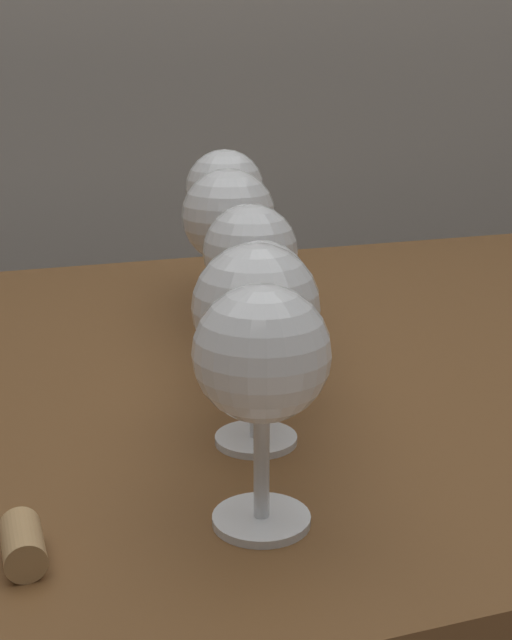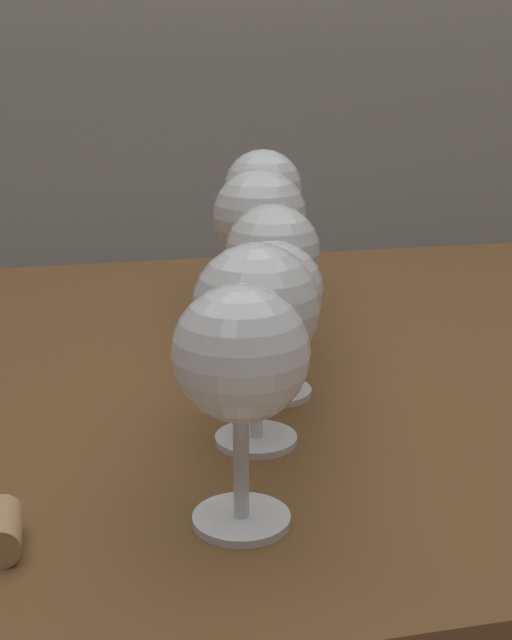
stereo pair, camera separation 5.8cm
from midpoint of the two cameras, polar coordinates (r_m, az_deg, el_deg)
The scene contains 8 objects.
dining_table at distance 0.82m, azimuth 3.95°, elevation -7.88°, with size 1.54×0.79×0.72m.
wine_glass_merlot at distance 0.47m, azimuth 2.51°, elevation -2.69°, with size 0.08×0.08×0.14m.
wine_glass_amber at distance 0.58m, azimuth 2.87°, elevation 0.45°, with size 0.09×0.09×0.14m.
wine_glass_white at distance 0.67m, azimuth 3.67°, elevation 1.60°, with size 0.08×0.08×0.12m.
wine_glass_chardonnay at distance 0.76m, azimuth 3.20°, elevation 4.26°, with size 0.08×0.08×0.13m.
wine_glass_pinot at distance 0.86m, azimuth 2.44°, elevation 6.51°, with size 0.09×0.09×0.15m.
wine_glass_empty at distance 0.96m, azimuth 2.20°, elevation 8.18°, with size 0.08×0.08×0.16m.
cork at distance 0.50m, azimuth -12.87°, elevation -13.21°, with size 0.02×0.02×0.04m, color tan.
Camera 2 is at (-0.19, -0.72, 0.98)m, focal length 49.56 mm.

